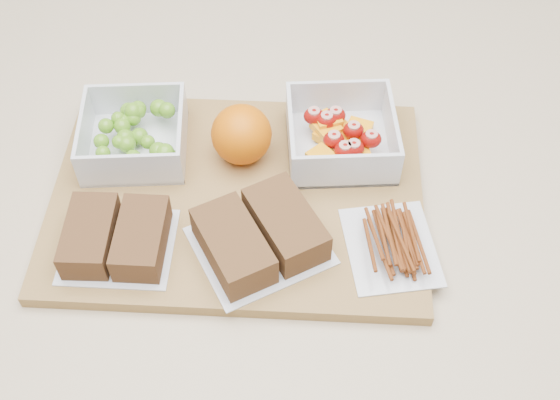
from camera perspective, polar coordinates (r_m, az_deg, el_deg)
The scene contains 8 objects.
counter at distance 1.19m, azimuth -0.99°, elevation -13.88°, with size 1.20×0.90×0.90m, color beige.
cutting_board at distance 0.80m, azimuth -3.47°, elevation 0.24°, with size 0.42×0.30×0.02m, color olive.
grape_container at distance 0.84m, azimuth -11.67°, elevation 5.22°, with size 0.12×0.12×0.05m.
fruit_container at distance 0.83m, azimuth 4.93°, elevation 5.16°, with size 0.12×0.12×0.05m.
orange at distance 0.81m, azimuth -3.15°, elevation 5.35°, with size 0.07×0.07×0.07m, color orange.
sandwich_bag_left at distance 0.76m, azimuth -13.19°, elevation -2.99°, with size 0.13×0.11×0.04m.
sandwich_bag_center at distance 0.74m, azimuth -1.66°, elevation -2.91°, with size 0.17×0.16×0.04m.
pretzel_bag at distance 0.75m, azimuth 9.08°, elevation -3.30°, with size 0.10×0.12×0.03m.
Camera 1 is at (-0.00, -0.49, 1.54)m, focal length 45.00 mm.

